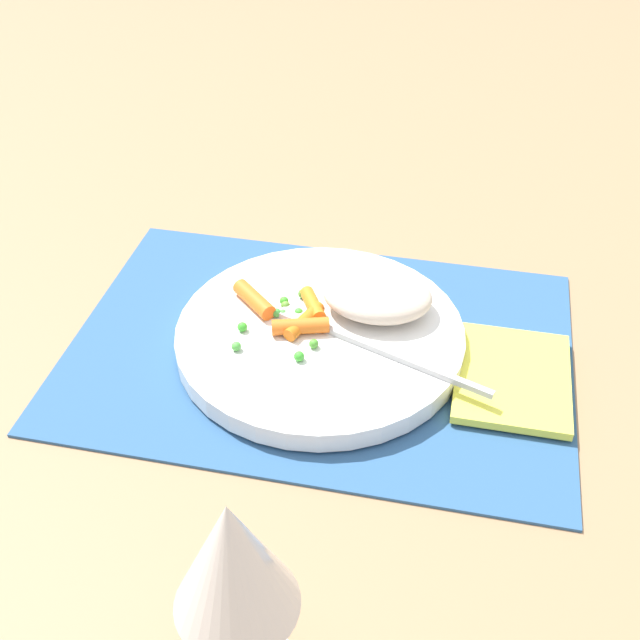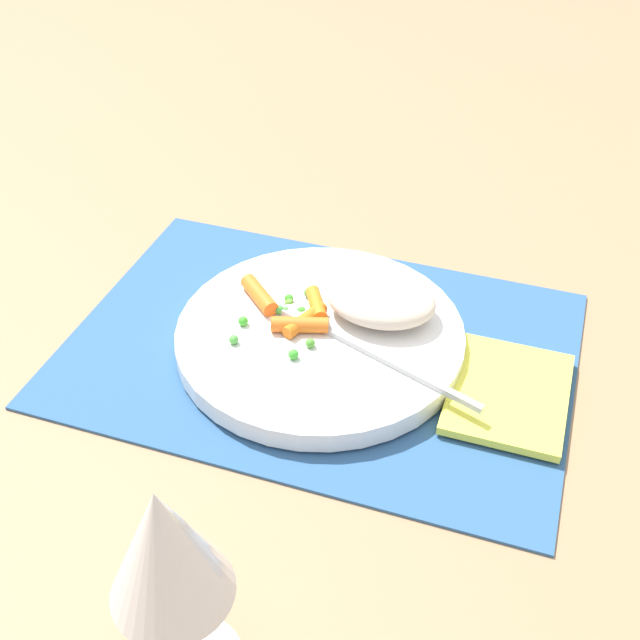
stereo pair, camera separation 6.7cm
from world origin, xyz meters
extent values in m
plane|color=#997551|center=(0.00, 0.00, 0.00)|extent=(2.40, 2.40, 0.00)
cube|color=#2D5684|center=(0.00, 0.00, 0.00)|extent=(0.46, 0.32, 0.01)
cylinder|color=white|center=(0.00, 0.00, 0.02)|extent=(0.27, 0.27, 0.02)
ellipsoid|color=beige|center=(-0.05, -0.04, 0.04)|extent=(0.10, 0.08, 0.03)
cylinder|color=orange|center=(0.01, 0.00, 0.03)|extent=(0.03, 0.05, 0.01)
cylinder|color=orange|center=(0.02, 0.01, 0.03)|extent=(0.05, 0.03, 0.01)
cylinder|color=orange|center=(0.07, -0.02, 0.03)|extent=(0.05, 0.05, 0.02)
cylinder|color=orange|center=(0.01, -0.03, 0.03)|extent=(0.03, 0.04, 0.01)
sphere|color=#5B9A33|center=(0.04, -0.02, 0.03)|extent=(0.01, 0.01, 0.01)
sphere|color=green|center=(0.02, -0.01, 0.03)|extent=(0.01, 0.01, 0.01)
sphere|color=green|center=(0.01, 0.05, 0.03)|extent=(0.01, 0.01, 0.01)
sphere|color=#40903F|center=(0.01, -0.01, 0.03)|extent=(0.01, 0.01, 0.01)
sphere|color=green|center=(0.04, -0.03, 0.03)|extent=(0.01, 0.01, 0.01)
sphere|color=#4B9C40|center=(0.04, -0.01, 0.03)|extent=(0.01, 0.01, 0.01)
sphere|color=green|center=(0.04, -0.01, 0.03)|extent=(0.01, 0.01, 0.01)
sphere|color=green|center=(0.07, 0.02, 0.03)|extent=(0.01, 0.01, 0.01)
sphere|color=#58AA36|center=(0.07, -0.03, 0.03)|extent=(0.01, 0.01, 0.01)
sphere|color=#4E9F32|center=(0.00, 0.03, 0.03)|extent=(0.01, 0.01, 0.01)
sphere|color=green|center=(0.07, 0.04, 0.03)|extent=(0.01, 0.01, 0.01)
sphere|color=#559532|center=(0.03, -0.04, 0.03)|extent=(0.01, 0.01, 0.01)
cube|color=#BBBBBB|center=(0.02, -0.01, 0.03)|extent=(0.05, 0.03, 0.01)
cube|color=#BBBBBB|center=(-0.08, 0.03, 0.03)|extent=(0.16, 0.06, 0.01)
cylinder|color=silver|center=(-0.02, 0.32, 0.05)|extent=(0.01, 0.01, 0.08)
cone|color=silver|center=(-0.02, 0.32, 0.13)|extent=(0.07, 0.07, 0.09)
cube|color=#EAE54C|center=(-0.18, 0.01, 0.01)|extent=(0.10, 0.13, 0.01)
camera|label=1|loc=(-0.11, 0.55, 0.49)|focal=44.57mm
camera|label=2|loc=(-0.18, 0.53, 0.49)|focal=44.57mm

